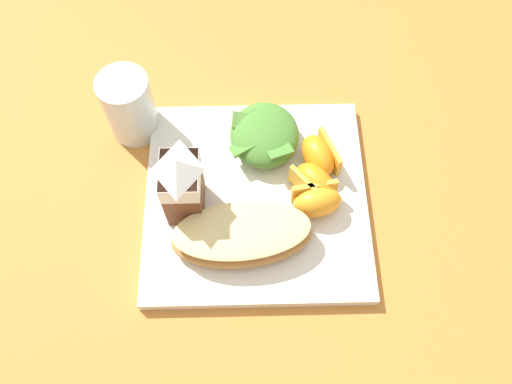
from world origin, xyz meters
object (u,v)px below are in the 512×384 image
object	(u,v)px
cheesy_pizza_bread	(242,235)
orange_wedge_middle	(314,183)
orange_wedge_rear	(319,155)
green_salad_pile	(264,135)
milk_carton	(181,182)
orange_wedge_front	(317,201)
white_plate	(256,198)
drinking_clear_cup	(129,106)

from	to	relation	value
cheesy_pizza_bread	orange_wedge_middle	world-z (taller)	orange_wedge_middle
cheesy_pizza_bread	orange_wedge_rear	size ratio (longest dim) A/B	2.55
green_salad_pile	cheesy_pizza_bread	bearing A→B (deg)	167.72
milk_carton	orange_wedge_middle	xyz separation A→B (m)	(0.02, -0.16, -0.04)
cheesy_pizza_bread	orange_wedge_rear	distance (m)	0.15
orange_wedge_front	orange_wedge_rear	distance (m)	0.07
white_plate	drinking_clear_cup	size ratio (longest dim) A/B	2.83
green_salad_pile	drinking_clear_cup	world-z (taller)	drinking_clear_cup
drinking_clear_cup	orange_wedge_rear	bearing A→B (deg)	-106.19
orange_wedge_front	orange_wedge_rear	world-z (taller)	same
cheesy_pizza_bread	white_plate	bearing A→B (deg)	-16.36
cheesy_pizza_bread	milk_carton	xyz separation A→B (m)	(0.05, 0.07, 0.04)
cheesy_pizza_bread	orange_wedge_rear	bearing A→B (deg)	-42.90
orange_wedge_front	orange_wedge_middle	xyz separation A→B (m)	(0.02, 0.00, 0.00)
cheesy_pizza_bread	green_salad_pile	bearing A→B (deg)	-12.28
cheesy_pizza_bread	milk_carton	bearing A→B (deg)	53.96
milk_carton	orange_wedge_front	distance (m)	0.17
cheesy_pizza_bread	drinking_clear_cup	world-z (taller)	drinking_clear_cup
cheesy_pizza_bread	orange_wedge_front	distance (m)	0.10
green_salad_pile	orange_wedge_rear	bearing A→B (deg)	-114.75
cheesy_pizza_bread	orange_wedge_rear	xyz separation A→B (m)	(0.11, -0.10, 0.00)
orange_wedge_rear	milk_carton	bearing A→B (deg)	108.76
orange_wedge_rear	drinking_clear_cup	xyz separation A→B (m)	(0.07, 0.25, 0.01)
white_plate	orange_wedge_front	xyz separation A→B (m)	(-0.02, -0.07, 0.03)
white_plate	orange_wedge_middle	world-z (taller)	orange_wedge_middle
milk_carton	cheesy_pizza_bread	bearing A→B (deg)	-126.04
green_salad_pile	drinking_clear_cup	xyz separation A→B (m)	(0.04, 0.18, 0.01)
green_salad_pile	orange_wedge_middle	size ratio (longest dim) A/B	1.44
orange_wedge_front	white_plate	bearing A→B (deg)	75.49
orange_wedge_front	cheesy_pizza_bread	bearing A→B (deg)	114.44
white_plate	green_salad_pile	world-z (taller)	green_salad_pile
white_plate	orange_wedge_rear	distance (m)	0.10
milk_carton	orange_wedge_front	bearing A→B (deg)	-92.96
green_salad_pile	milk_carton	bearing A→B (deg)	131.99
orange_wedge_middle	drinking_clear_cup	distance (m)	0.26
milk_carton	orange_wedge_rear	distance (m)	0.18
milk_carton	white_plate	bearing A→B (deg)	-82.87
white_plate	cheesy_pizza_bread	xyz separation A→B (m)	(-0.06, 0.02, 0.03)
orange_wedge_middle	drinking_clear_cup	xyz separation A→B (m)	(0.11, 0.24, 0.01)
white_plate	green_salad_pile	size ratio (longest dim) A/B	2.80
orange_wedge_middle	drinking_clear_cup	world-z (taller)	drinking_clear_cup
green_salad_pile	orange_wedge_front	xyz separation A→B (m)	(-0.10, -0.06, -0.00)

